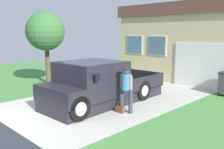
# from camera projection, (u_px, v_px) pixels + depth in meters

# --- Properties ---
(pickup_truck) EXTENTS (2.24, 5.14, 1.67)m
(pickup_truck) POSITION_uv_depth(u_px,v_px,m) (96.00, 85.00, 9.25)
(pickup_truck) COLOR black
(pickup_truck) RESTS_ON ground
(person_with_hat) EXTENTS (0.52, 0.39, 1.61)m
(person_with_hat) POSITION_uv_depth(u_px,v_px,m) (126.00, 86.00, 8.34)
(person_with_hat) COLOR #333842
(person_with_hat) RESTS_ON ground
(handbag) EXTENTS (0.30, 0.16, 0.39)m
(handbag) POSITION_uv_depth(u_px,v_px,m) (120.00, 109.00, 8.42)
(handbag) COLOR brown
(handbag) RESTS_ON ground
(house_with_garage) EXTENTS (9.32, 6.56, 4.25)m
(house_with_garage) POSITION_uv_depth(u_px,v_px,m) (213.00, 42.00, 14.59)
(house_with_garage) COLOR #CDB989
(house_with_garage) RESTS_ON ground
(front_yard_tree) EXTENTS (2.61, 2.36, 3.78)m
(front_yard_tree) POSITION_uv_depth(u_px,v_px,m) (46.00, 31.00, 12.75)
(front_yard_tree) COLOR brown
(front_yard_tree) RESTS_ON ground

